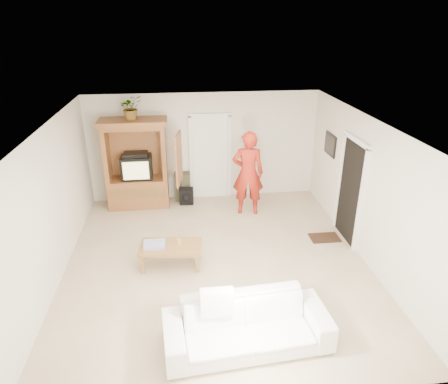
{
  "coord_description": "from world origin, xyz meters",
  "views": [
    {
      "loc": [
        -0.6,
        -6.25,
        4.21
      ],
      "look_at": [
        0.21,
        0.6,
        1.15
      ],
      "focal_mm": 32.0,
      "sensor_mm": 36.0,
      "label": 1
    }
  ],
  "objects_px": {
    "coffee_table": "(171,248)",
    "sofa": "(247,325)",
    "armoire": "(138,170)",
    "man": "(248,173)"
  },
  "relations": [
    {
      "from": "sofa",
      "to": "man",
      "type": "bearing_deg",
      "value": 75.69
    },
    {
      "from": "armoire",
      "to": "sofa",
      "type": "distance_m",
      "value": 5.09
    },
    {
      "from": "man",
      "to": "coffee_table",
      "type": "xyz_separation_m",
      "value": [
        -1.74,
        -1.97,
        -0.61
      ]
    },
    {
      "from": "man",
      "to": "sofa",
      "type": "bearing_deg",
      "value": 88.27
    },
    {
      "from": "armoire",
      "to": "sofa",
      "type": "relative_size",
      "value": 0.93
    },
    {
      "from": "armoire",
      "to": "man",
      "type": "distance_m",
      "value": 2.58
    },
    {
      "from": "man",
      "to": "sofa",
      "type": "relative_size",
      "value": 0.86
    },
    {
      "from": "coffee_table",
      "to": "sofa",
      "type": "bearing_deg",
      "value": -58.01
    },
    {
      "from": "armoire",
      "to": "man",
      "type": "relative_size",
      "value": 1.08
    },
    {
      "from": "man",
      "to": "coffee_table",
      "type": "distance_m",
      "value": 2.7
    }
  ]
}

